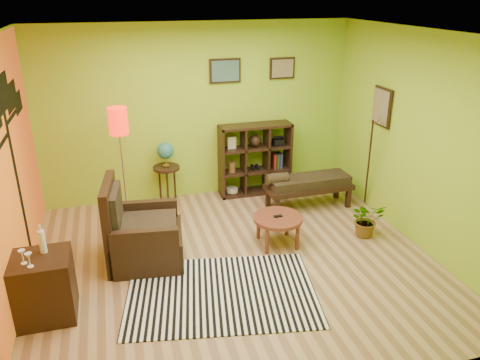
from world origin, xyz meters
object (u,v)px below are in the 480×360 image
object	(u,v)px
side_cabinet	(44,287)
globe_table	(166,158)
potted_plant	(366,223)
bench	(307,184)
armchair	(141,237)
coffee_table	(278,221)
floor_lamp	(119,133)
cube_shelf	(256,159)

from	to	relation	value
side_cabinet	globe_table	distance (m)	3.00
potted_plant	bench	bearing A→B (deg)	112.27
armchair	bench	world-z (taller)	armchair
coffee_table	bench	distance (m)	1.28
armchair	side_cabinet	world-z (taller)	armchair
coffee_table	floor_lamp	xyz separation A→B (m)	(-1.93, 1.00, 1.10)
floor_lamp	bench	distance (m)	2.95
coffee_table	globe_table	distance (m)	2.17
globe_table	side_cabinet	bearing A→B (deg)	-123.07
side_cabinet	potted_plant	xyz separation A→B (m)	(4.15, 0.65, -0.16)
cube_shelf	potted_plant	distance (m)	2.17
bench	potted_plant	distance (m)	1.20
coffee_table	globe_table	world-z (taller)	globe_table
side_cabinet	floor_lamp	xyz separation A→B (m)	(0.94, 1.77, 1.09)
coffee_table	armchair	size ratio (longest dim) A/B	0.61
floor_lamp	globe_table	distance (m)	1.19
side_cabinet	potted_plant	distance (m)	4.21
coffee_table	side_cabinet	bearing A→B (deg)	-165.05
side_cabinet	bench	size ratio (longest dim) A/B	0.73
globe_table	bench	bearing A→B (deg)	-19.68
floor_lamp	armchair	bearing A→B (deg)	-82.59
bench	potted_plant	xyz separation A→B (m)	(0.45, -1.09, -0.21)
coffee_table	side_cabinet	size ratio (longest dim) A/B	0.65
armchair	potted_plant	world-z (taller)	armchair
coffee_table	bench	xyz separation A→B (m)	(0.83, 0.97, 0.05)
bench	side_cabinet	bearing A→B (deg)	-154.88
armchair	globe_table	bearing A→B (deg)	71.23
potted_plant	floor_lamp	bearing A→B (deg)	160.80
floor_lamp	cube_shelf	size ratio (longest dim) A/B	1.50
armchair	cube_shelf	world-z (taller)	cube_shelf
globe_table	bench	distance (m)	2.25
bench	cube_shelf	bearing A→B (deg)	127.38
coffee_table	bench	bearing A→B (deg)	49.43
armchair	globe_table	xyz separation A→B (m)	(0.56, 1.63, 0.45)
side_cabinet	globe_table	bearing A→B (deg)	56.93
floor_lamp	globe_table	size ratio (longest dim) A/B	1.74
side_cabinet	coffee_table	bearing A→B (deg)	14.95
cube_shelf	bench	bearing A→B (deg)	-52.62
coffee_table	floor_lamp	world-z (taller)	floor_lamp
coffee_table	cube_shelf	distance (m)	1.78
coffee_table	globe_table	bearing A→B (deg)	126.22
globe_table	bench	world-z (taller)	globe_table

